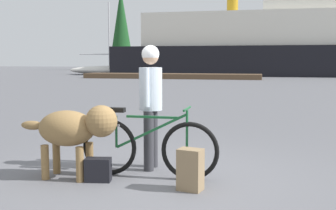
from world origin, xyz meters
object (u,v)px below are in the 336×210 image
Objects in this scene: dog at (75,129)px; ferry_boat at (270,45)px; bicycle at (148,147)px; person_cyclist at (151,95)px; sailboat_moored at (110,70)px; handbag_pannier at (98,170)px; backpack at (190,170)px.

ferry_boat is at bearing 85.89° from dog.
bicycle is at bearing -92.76° from ferry_boat.
ferry_boat reaches higher than person_cyclist.
person_cyclist is 0.19× the size of sailboat_moored.
ferry_boat is 3.36× the size of sailboat_moored.
dog reaches higher than handbag_pannier.
person_cyclist is at bearing 57.28° from handbag_pannier.
ferry_boat is at bearing 88.24° from backpack.
dog is 1.60m from backpack.
sailboat_moored is (-16.13, -1.75, -2.44)m from ferry_boat.
ferry_boat is at bearing 87.09° from person_cyclist.
sailboat_moored is at bearing 110.96° from handbag_pannier.
ferry_boat is at bearing 6.18° from sailboat_moored.
sailboat_moored is at bearing 110.52° from dog.
sailboat_moored is (-14.25, 35.19, -0.57)m from person_cyclist.
sailboat_moored is at bearing 112.56° from backpack.
person_cyclist is 1.14m from dog.
person_cyclist reaches higher than handbag_pannier.
backpack is at bearing -67.44° from sailboat_moored.
handbag_pannier is at bearing -12.13° from dog.
ferry_boat reaches higher than dog.
backpack is at bearing -5.96° from dog.
person_cyclist is at bearing 39.26° from dog.
backpack is at bearing -49.52° from person_cyclist.
ferry_boat reaches higher than sailboat_moored.
handbag_pannier is at bearing -149.25° from bicycle.
sailboat_moored reaches higher than bicycle.
dog is at bearing -69.48° from sailboat_moored.
person_cyclist is 1.36m from backpack.
person_cyclist is (-0.08, 0.42, 0.64)m from bicycle.
ferry_boat reaches higher than backpack.
backpack is (0.64, -0.42, -0.16)m from bicycle.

